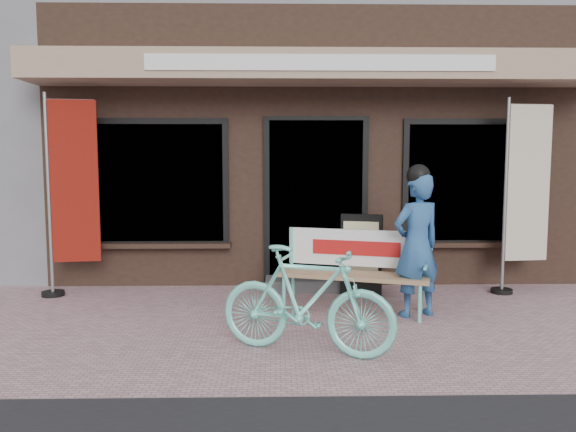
{
  "coord_description": "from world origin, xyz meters",
  "views": [
    {
      "loc": [
        -0.51,
        -5.26,
        1.65
      ],
      "look_at": [
        -0.39,
        0.7,
        1.05
      ],
      "focal_mm": 35.0,
      "sensor_mm": 36.0,
      "label": 1
    }
  ],
  "objects_px": {
    "menu_stand": "(361,254)",
    "nobori_red": "(70,192)",
    "bench": "(354,264)",
    "person": "(417,242)",
    "bicycle": "(307,300)",
    "nobori_cream": "(524,194)"
  },
  "relations": [
    {
      "from": "menu_stand",
      "to": "nobori_red",
      "type": "bearing_deg",
      "value": -164.38
    },
    {
      "from": "bench",
      "to": "menu_stand",
      "type": "bearing_deg",
      "value": 92.69
    },
    {
      "from": "person",
      "to": "bicycle",
      "type": "bearing_deg",
      "value": -158.57
    },
    {
      "from": "person",
      "to": "bench",
      "type": "bearing_deg",
      "value": 138.06
    },
    {
      "from": "bench",
      "to": "bicycle",
      "type": "relative_size",
      "value": 1.08
    },
    {
      "from": "nobori_red",
      "to": "nobori_cream",
      "type": "bearing_deg",
      "value": -8.0
    },
    {
      "from": "nobori_red",
      "to": "menu_stand",
      "type": "xyz_separation_m",
      "value": [
        3.5,
        -0.11,
        -0.75
      ]
    },
    {
      "from": "menu_stand",
      "to": "nobori_cream",
      "type": "bearing_deg",
      "value": 20.9
    },
    {
      "from": "bicycle",
      "to": "menu_stand",
      "type": "relative_size",
      "value": 1.55
    },
    {
      "from": "nobori_cream",
      "to": "menu_stand",
      "type": "bearing_deg",
      "value": 177.32
    },
    {
      "from": "nobori_red",
      "to": "nobori_cream",
      "type": "distance_m",
      "value": 5.51
    },
    {
      "from": "bench",
      "to": "person",
      "type": "distance_m",
      "value": 0.72
    },
    {
      "from": "bicycle",
      "to": "nobori_cream",
      "type": "bearing_deg",
      "value": -32.04
    },
    {
      "from": "nobori_cream",
      "to": "menu_stand",
      "type": "relative_size",
      "value": 2.4
    },
    {
      "from": "bicycle",
      "to": "nobori_red",
      "type": "height_order",
      "value": "nobori_red"
    },
    {
      "from": "bicycle",
      "to": "nobori_cream",
      "type": "distance_m",
      "value": 3.6
    },
    {
      "from": "bicycle",
      "to": "menu_stand",
      "type": "bearing_deg",
      "value": -0.58
    },
    {
      "from": "bicycle",
      "to": "nobori_cream",
      "type": "height_order",
      "value": "nobori_cream"
    },
    {
      "from": "bench",
      "to": "bicycle",
      "type": "height_order",
      "value": "bicycle"
    },
    {
      "from": "bicycle",
      "to": "nobori_cream",
      "type": "relative_size",
      "value": 0.64
    },
    {
      "from": "nobori_cream",
      "to": "bench",
      "type": "bearing_deg",
      "value": -166.61
    },
    {
      "from": "person",
      "to": "menu_stand",
      "type": "height_order",
      "value": "person"
    }
  ]
}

